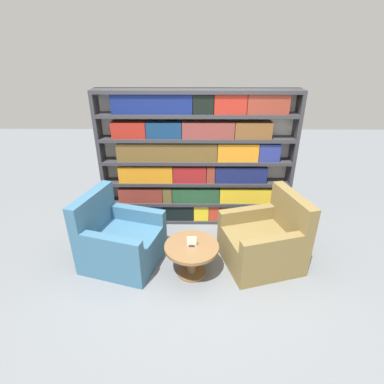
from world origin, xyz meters
name	(u,v)px	position (x,y,z in m)	size (l,w,h in m)	color
ground_plane	(197,276)	(0.00, 0.00, 0.00)	(14.00, 14.00, 0.00)	slate
bookshelf	(195,161)	(-0.02, 1.33, 1.01)	(2.83, 0.30, 2.03)	silver
armchair_left	(119,241)	(-0.99, 0.29, 0.31)	(1.08, 1.03, 0.93)	#386684
armchair_right	(265,242)	(0.86, 0.29, 0.31)	(1.08, 1.02, 0.93)	olive
coffee_table	(192,253)	(-0.07, 0.05, 0.30)	(0.65, 0.65, 0.42)	brown
table_sign	(192,242)	(-0.07, 0.05, 0.47)	(0.11, 0.06, 0.12)	black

